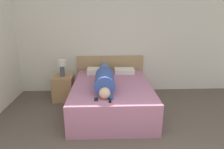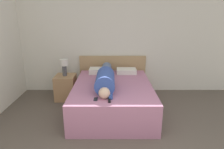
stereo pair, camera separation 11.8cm
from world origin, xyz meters
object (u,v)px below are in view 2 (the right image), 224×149
(person_lying, at_px, (105,78))
(pillow_near_headboard, at_px, (99,71))
(tv_remote, at_px, (109,100))
(cell_phone, at_px, (95,99))
(table_lamp, at_px, (63,65))
(pillow_second, at_px, (126,71))
(bed, at_px, (112,97))
(nightstand, at_px, (65,87))

(person_lying, height_order, pillow_near_headboard, person_lying)
(tv_remote, xyz_separation_m, cell_phone, (-0.23, 0.06, -0.01))
(pillow_near_headboard, bearing_deg, cell_phone, -89.16)
(person_lying, bearing_deg, tv_remote, -83.56)
(person_lying, xyz_separation_m, pillow_near_headboard, (-0.17, 0.83, -0.09))
(pillow_near_headboard, distance_m, tv_remote, 1.60)
(pillow_near_headboard, xyz_separation_m, tv_remote, (0.25, -1.58, -0.05))
(tv_remote, bearing_deg, table_lamp, 126.42)
(pillow_second, xyz_separation_m, tv_remote, (-0.38, -1.58, -0.04))
(pillow_near_headboard, bearing_deg, table_lamp, -168.56)
(bed, xyz_separation_m, nightstand, (-1.10, 0.61, -0.01))
(nightstand, height_order, cell_phone, cell_phone)
(table_lamp, distance_m, pillow_near_headboard, 0.83)
(bed, height_order, nightstand, bed)
(nightstand, bearing_deg, person_lying, -34.74)
(person_lying, distance_m, pillow_second, 0.96)
(bed, height_order, person_lying, person_lying)
(table_lamp, relative_size, person_lying, 0.22)
(cell_phone, bearing_deg, tv_remote, -14.68)
(nightstand, xyz_separation_m, person_lying, (0.96, -0.67, 0.45))
(pillow_near_headboard, height_order, tv_remote, pillow_near_headboard)
(pillow_near_headboard, xyz_separation_m, cell_phone, (0.02, -1.52, -0.05))
(nightstand, xyz_separation_m, pillow_near_headboard, (0.80, 0.16, 0.36))
(table_lamp, distance_m, tv_remote, 1.78)
(table_lamp, relative_size, pillow_near_headboard, 0.79)
(tv_remote, bearing_deg, pillow_second, 76.33)
(pillow_near_headboard, bearing_deg, bed, -68.24)
(nightstand, xyz_separation_m, tv_remote, (1.05, -1.42, 0.31))
(pillow_near_headboard, bearing_deg, tv_remote, -80.97)
(nightstand, xyz_separation_m, pillow_second, (1.43, 0.16, 0.35))
(pillow_near_headboard, bearing_deg, pillow_second, 0.00)
(pillow_second, relative_size, cell_phone, 3.55)
(bed, relative_size, cell_phone, 15.58)
(pillow_second, height_order, tv_remote, pillow_second)
(table_lamp, distance_m, cell_phone, 1.60)
(bed, distance_m, pillow_second, 0.90)
(person_lying, bearing_deg, nightstand, 145.26)
(bed, distance_m, pillow_near_headboard, 0.90)
(nightstand, relative_size, pillow_second, 1.23)
(bed, xyz_separation_m, cell_phone, (-0.28, -0.75, 0.30))
(nightstand, xyz_separation_m, cell_phone, (0.82, -1.36, 0.30))
(pillow_near_headboard, height_order, cell_phone, pillow_near_headboard)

